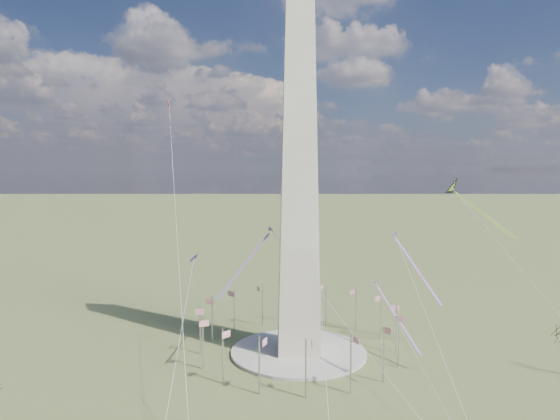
{
  "coord_description": "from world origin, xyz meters",
  "views": [
    {
      "loc": [
        -7.66,
        -129.0,
        48.78
      ],
      "look_at": [
        -4.94,
        0.0,
        38.31
      ],
      "focal_mm": 32.0,
      "sensor_mm": 36.0,
      "label": 1
    }
  ],
  "objects": [
    {
      "name": "ground",
      "position": [
        0.0,
        0.0,
        0.0
      ],
      "size": [
        2000.0,
        2000.0,
        0.0
      ],
      "primitive_type": "plane",
      "color": "#525E2F",
      "rests_on": "ground"
    },
    {
      "name": "plaza",
      "position": [
        0.0,
        0.0,
        0.4
      ],
      "size": [
        36.0,
        36.0,
        0.8
      ],
      "primitive_type": "cylinder",
      "color": "#9D978F",
      "rests_on": "ground"
    },
    {
      "name": "washington_monument",
      "position": [
        0.0,
        0.0,
        47.95
      ],
      "size": [
        15.56,
        15.56,
        100.0
      ],
      "color": "beige",
      "rests_on": "plaza"
    },
    {
      "name": "flagpole_ring",
      "position": [
        -0.0,
        -0.0,
        7.27
      ],
      "size": [
        54.4,
        54.4,
        13.0
      ],
      "color": "#B7BBBE",
      "rests_on": "ground"
    },
    {
      "name": "kite_delta_black",
      "position": [
        42.2,
        3.22,
        43.05
      ],
      "size": [
        17.0,
        15.55,
        15.47
      ],
      "rotation": [
        0.0,
        0.0,
        4.0
      ],
      "color": "black",
      "rests_on": "ground"
    },
    {
      "name": "kite_diamond_purple",
      "position": [
        -28.03,
        3.91,
        24.13
      ],
      "size": [
        2.55,
        3.09,
        9.04
      ],
      "rotation": [
        0.0,
        0.0,
        2.2
      ],
      "color": "navy",
      "rests_on": "ground"
    },
    {
      "name": "kite_streamer_left",
      "position": [
        24.46,
        -17.06,
        28.51
      ],
      "size": [
        6.71,
        19.09,
        13.44
      ],
      "rotation": [
        0.0,
        0.0,
        3.43
      ],
      "color": "#FF284A",
      "rests_on": "ground"
    },
    {
      "name": "kite_streamer_mid",
      "position": [
        -11.74,
        -5.05,
        28.06
      ],
      "size": [
        13.64,
        18.73,
        15.07
      ],
      "rotation": [
        0.0,
        0.0,
        2.53
      ],
      "color": "#FF284A",
      "rests_on": "ground"
    },
    {
      "name": "kite_streamer_right",
      "position": [
        24.45,
        0.14,
        12.57
      ],
      "size": [
        8.4,
        20.56,
        14.69
      ],
      "rotation": [
        0.0,
        0.0,
        3.48
      ],
      "color": "#FF284A",
      "rests_on": "ground"
    },
    {
      "name": "kite_small_red",
      "position": [
        -41.46,
        41.36,
        71.35
      ],
      "size": [
        1.19,
        1.94,
        4.46
      ],
      "rotation": [
        0.0,
        0.0,
        2.75
      ],
      "color": "red",
      "rests_on": "ground"
    },
    {
      "name": "kite_small_white",
      "position": [
        5.24,
        42.42,
        68.68
      ],
      "size": [
        1.32,
        2.1,
        4.7
      ],
      "rotation": [
        0.0,
        0.0,
        2.69
      ],
      "color": "white",
      "rests_on": "ground"
    }
  ]
}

